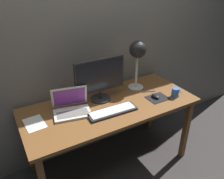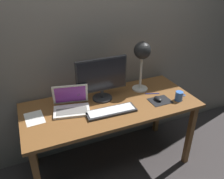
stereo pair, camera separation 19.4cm
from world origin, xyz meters
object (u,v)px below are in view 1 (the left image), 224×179
(laptop, at_px, (71,105))
(mouse, at_px, (155,96))
(coffee_mug, at_px, (175,92))
(keyboard_main, at_px, (112,111))
(monitor, at_px, (100,78))
(desk_lamp, at_px, (138,53))
(pen, at_px, (149,91))

(laptop, height_order, mouse, laptop)
(coffee_mug, bearing_deg, mouse, 158.54)
(keyboard_main, distance_m, mouse, 0.48)
(monitor, bearing_deg, keyboard_main, -92.93)
(desk_lamp, xyz_separation_m, mouse, (0.04, -0.27, -0.36))
(monitor, height_order, pen, monitor)
(monitor, bearing_deg, mouse, -26.71)
(laptop, height_order, coffee_mug, laptop)
(laptop, height_order, desk_lamp, desk_lamp)
(pen, bearing_deg, mouse, -98.52)
(coffee_mug, xyz_separation_m, pen, (-0.16, 0.20, -0.04))
(monitor, bearing_deg, laptop, -170.05)
(mouse, xyz_separation_m, coffee_mug, (0.18, -0.07, 0.02))
(desk_lamp, height_order, coffee_mug, desk_lamp)
(mouse, height_order, coffee_mug, coffee_mug)
(keyboard_main, distance_m, laptop, 0.36)
(pen, bearing_deg, monitor, 167.54)
(keyboard_main, distance_m, pen, 0.52)
(monitor, height_order, coffee_mug, monitor)
(mouse, bearing_deg, monitor, 153.29)
(mouse, distance_m, coffee_mug, 0.20)
(desk_lamp, relative_size, pen, 3.57)
(desk_lamp, bearing_deg, coffee_mug, -55.97)
(keyboard_main, xyz_separation_m, mouse, (0.48, 0.01, 0.01))
(keyboard_main, height_order, coffee_mug, coffee_mug)
(pen, bearing_deg, laptop, 176.21)
(coffee_mug, bearing_deg, laptop, 165.30)
(keyboard_main, xyz_separation_m, pen, (0.50, 0.14, -0.01))
(monitor, xyz_separation_m, desk_lamp, (0.43, 0.03, 0.15))
(laptop, xyz_separation_m, coffee_mug, (0.97, -0.25, -0.01))
(desk_lamp, bearing_deg, laptop, -173.54)
(keyboard_main, height_order, pen, keyboard_main)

